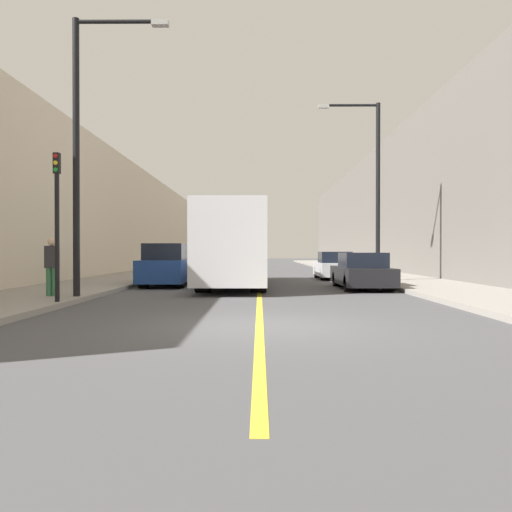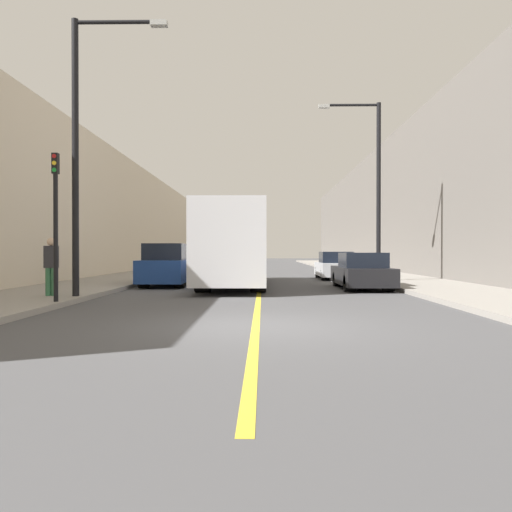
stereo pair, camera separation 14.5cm
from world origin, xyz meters
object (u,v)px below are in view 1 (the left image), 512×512
(street_lamp_right, at_px, (373,179))
(bus, at_px, (235,245))
(car_right_mid, at_px, (334,267))
(pedestrian, at_px, (52,266))
(traffic_light, at_px, (57,220))
(street_lamp_left, at_px, (84,138))
(car_right_near, at_px, (362,272))
(parked_suv_left, at_px, (168,266))

(street_lamp_right, bearing_deg, bus, -166.43)
(car_right_mid, height_order, pedestrian, pedestrian)
(car_right_mid, relative_size, street_lamp_right, 0.51)
(pedestrian, bearing_deg, bus, 51.84)
(bus, height_order, pedestrian, bus)
(traffic_light, bearing_deg, street_lamp_left, 85.10)
(bus, relative_size, car_right_near, 2.39)
(street_lamp_left, xyz_separation_m, street_lamp_right, (10.46, 8.22, -0.05))
(parked_suv_left, height_order, car_right_mid, parked_suv_left)
(traffic_light, distance_m, pedestrian, 2.32)
(street_lamp_right, xyz_separation_m, traffic_light, (-10.60, -9.88, -2.51))
(street_lamp_left, bearing_deg, bus, 57.99)
(car_right_near, relative_size, street_lamp_left, 0.55)
(car_right_near, bearing_deg, car_right_mid, 90.15)
(bus, distance_m, traffic_light, 9.44)
(parked_suv_left, relative_size, street_lamp_left, 0.58)
(parked_suv_left, height_order, street_lamp_right, street_lamp_right)
(street_lamp_left, relative_size, traffic_light, 2.10)
(bus, distance_m, car_right_near, 5.50)
(traffic_light, relative_size, pedestrian, 2.25)
(bus, height_order, parked_suv_left, bus)
(street_lamp_right, height_order, traffic_light, street_lamp_right)
(car_right_mid, height_order, traffic_light, traffic_light)
(parked_suv_left, bearing_deg, car_right_mid, 33.60)
(bus, bearing_deg, street_lamp_right, 13.57)
(traffic_light, bearing_deg, car_right_mid, 55.80)
(car_right_near, relative_size, pedestrian, 2.61)
(bus, relative_size, car_right_mid, 2.60)
(street_lamp_right, height_order, pedestrian, street_lamp_right)
(bus, distance_m, car_right_mid, 7.58)
(car_right_near, xyz_separation_m, street_lamp_left, (-9.31, -5.03, 4.21))
(car_right_near, distance_m, car_right_mid, 7.18)
(car_right_mid, bearing_deg, street_lamp_left, -127.27)
(bus, height_order, traffic_light, traffic_light)
(car_right_near, bearing_deg, bus, 161.92)
(car_right_near, xyz_separation_m, street_lamp_right, (1.15, 3.18, 4.17))
(pedestrian, bearing_deg, traffic_light, -63.52)
(car_right_near, bearing_deg, pedestrian, -154.37)
(parked_suv_left, height_order, traffic_light, traffic_light)
(parked_suv_left, distance_m, car_right_mid, 9.68)
(bus, bearing_deg, street_lamp_left, -122.01)
(parked_suv_left, distance_m, street_lamp_left, 8.04)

